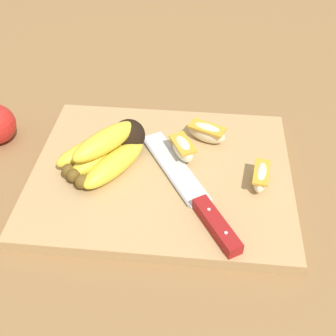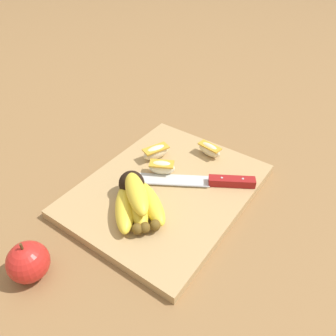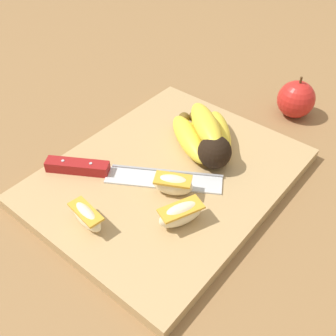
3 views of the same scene
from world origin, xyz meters
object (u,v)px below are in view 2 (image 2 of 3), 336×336
Objects in this scene: banana_bunch at (137,200)px; whole_apple at (28,262)px; apple_wedge_near at (162,167)px; apple_wedge_far at (209,150)px; chefs_knife at (209,181)px; apple_wedge_middle at (156,152)px.

banana_bunch is 1.84× the size of whole_apple.
apple_wedge_near is 1.01× the size of apple_wedge_far.
chefs_knife is 0.15m from apple_wedge_middle.
apple_wedge_middle reaches higher than apple_wedge_far.
apple_wedge_middle is (-0.01, -0.15, 0.01)m from chefs_knife.
chefs_knife is 4.00× the size of apple_wedge_far.
banana_bunch is 0.17m from chefs_knife.
apple_wedge_far is (-0.09, -0.05, 0.01)m from chefs_knife.
whole_apple is (0.37, 0.01, -0.00)m from apple_wedge_middle.
banana_bunch is 0.17m from apple_wedge_middle.
apple_wedge_near is 0.06m from apple_wedge_middle.
apple_wedge_near is 0.90× the size of apple_wedge_middle.
apple_wedge_far reaches higher than chefs_knife.
banana_bunch is at bearing 23.97° from apple_wedge_middle.
chefs_knife is at bearing 151.52° from banana_bunch.
apple_wedge_far is (-0.08, 0.10, -0.00)m from apple_wedge_middle.
apple_wedge_near is (-0.12, -0.02, -0.01)m from banana_bunch.
apple_wedge_near is at bearing -168.21° from banana_bunch.
banana_bunch is at bearing -28.48° from chefs_knife.
apple_wedge_middle is (-0.15, -0.07, -0.01)m from banana_bunch.
chefs_knife is at bearing 158.81° from whole_apple.
banana_bunch reaches higher than apple_wedge_middle.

